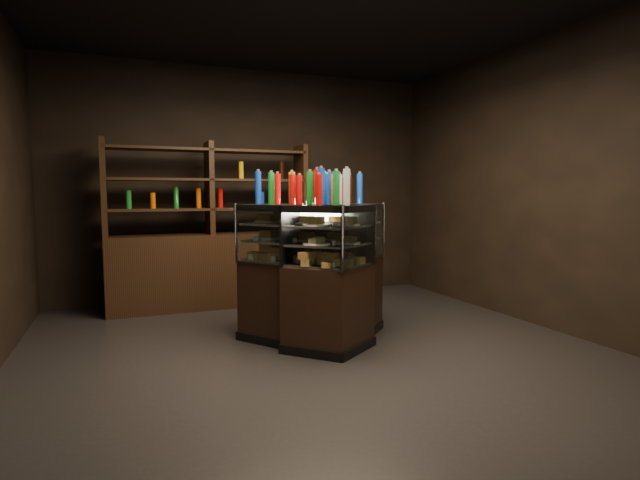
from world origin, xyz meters
The scene contains 7 objects.
ground centered at (0.00, 0.00, 0.00)m, with size 5.00×5.00×0.00m, color black.
room_shell centered at (0.00, 0.00, 1.94)m, with size 5.02×5.02×3.01m.
display_case centered at (0.15, 0.23, 0.44)m, with size 1.52×1.31×1.30m.
food_display centered at (0.15, 0.23, 0.95)m, with size 1.15×0.99×0.41m.
bottles_top centered at (0.15, 0.23, 1.43)m, with size 0.99×0.85×0.30m.
potted_conifer centered at (0.53, 0.72, 0.43)m, with size 0.35×0.35×0.75m.
back_shelving centered at (-0.58, 2.05, 0.61)m, with size 2.41×0.47×2.00m.
Camera 1 is at (-1.53, -4.04, 1.39)m, focal length 28.00 mm.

